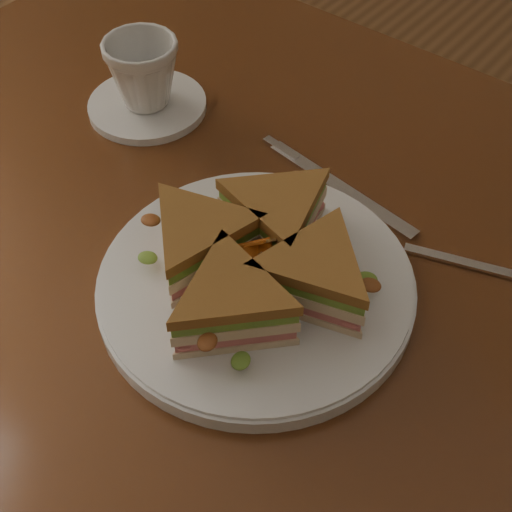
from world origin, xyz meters
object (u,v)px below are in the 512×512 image
(spoon, at_px, (398,245))
(saucer, at_px, (147,105))
(plate, at_px, (256,286))
(table, at_px, (283,306))
(coffee_cup, at_px, (143,73))
(knife, at_px, (331,182))
(sandwich_wedges, at_px, (256,260))

(spoon, distance_m, saucer, 0.36)
(plate, bearing_deg, saucer, 153.21)
(table, distance_m, coffee_cup, 0.32)
(spoon, distance_m, coffee_cup, 0.36)
(knife, relative_size, saucer, 1.51)
(table, distance_m, sandwich_wedges, 0.16)
(plate, bearing_deg, knife, 99.98)
(saucer, relative_size, coffee_cup, 1.63)
(plate, height_order, coffee_cup, coffee_cup)
(saucer, height_order, coffee_cup, coffee_cup)
(plate, height_order, sandwich_wedges, sandwich_wedges)
(table, xyz_separation_m, saucer, (-0.27, 0.08, 0.10))
(table, bearing_deg, sandwich_wedges, -78.63)
(spoon, relative_size, knife, 0.83)
(table, xyz_separation_m, knife, (-0.02, 0.10, 0.10))
(sandwich_wedges, height_order, coffee_cup, coffee_cup)
(sandwich_wedges, xyz_separation_m, saucer, (-0.28, 0.14, -0.04))
(table, bearing_deg, plate, -78.63)
(spoon, xyz_separation_m, saucer, (-0.36, 0.01, 0.00))
(spoon, bearing_deg, knife, 142.29)
(sandwich_wedges, relative_size, knife, 1.23)
(saucer, bearing_deg, coffee_cup, 0.00)
(plate, relative_size, knife, 1.39)
(plate, xyz_separation_m, coffee_cup, (-0.28, 0.14, 0.04))
(sandwich_wedges, height_order, spoon, sandwich_wedges)
(sandwich_wedges, xyz_separation_m, coffee_cup, (-0.28, 0.14, 0.01))
(sandwich_wedges, height_order, knife, sandwich_wedges)
(sandwich_wedges, bearing_deg, saucer, 153.21)
(saucer, distance_m, coffee_cup, 0.05)
(plate, xyz_separation_m, spoon, (0.08, 0.13, -0.00))
(table, relative_size, sandwich_wedges, 4.54)
(plate, relative_size, coffee_cup, 3.40)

